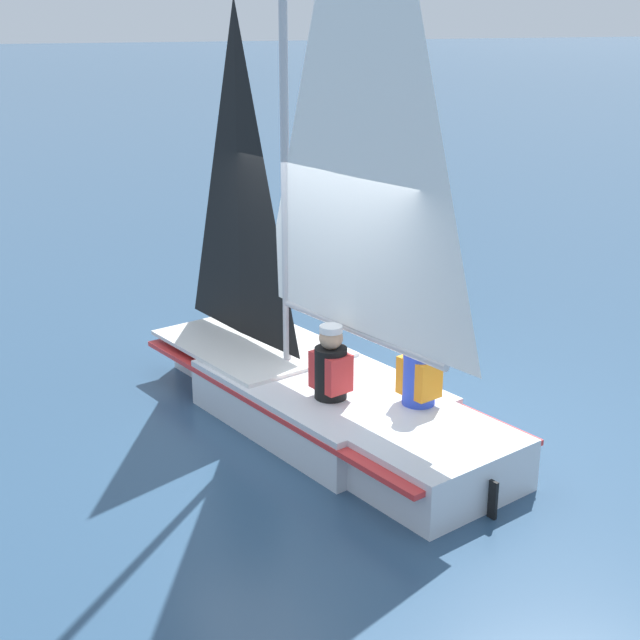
# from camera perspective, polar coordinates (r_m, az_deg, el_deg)

# --- Properties ---
(ground_plane) EXTENTS (260.00, 260.00, 0.00)m
(ground_plane) POSITION_cam_1_polar(r_m,az_deg,el_deg) (8.82, -0.00, -6.59)
(ground_plane) COLOR #2D4C6B
(sailboat_main) EXTENTS (4.51, 2.52, 6.14)m
(sailboat_main) POSITION_cam_1_polar(r_m,az_deg,el_deg) (8.46, 0.18, -1.42)
(sailboat_main) COLOR silver
(sailboat_main) RESTS_ON ground_plane
(sailor_helm) EXTENTS (0.39, 0.37, 1.16)m
(sailor_helm) POSITION_cam_1_polar(r_m,az_deg,el_deg) (8.16, 0.69, -3.92)
(sailor_helm) COLOR black
(sailor_helm) RESTS_ON ground_plane
(sailor_crew) EXTENTS (0.39, 0.37, 1.16)m
(sailor_crew) POSITION_cam_1_polar(r_m,az_deg,el_deg) (8.09, 6.34, -4.26)
(sailor_crew) COLOR black
(sailor_crew) RESTS_ON ground_plane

